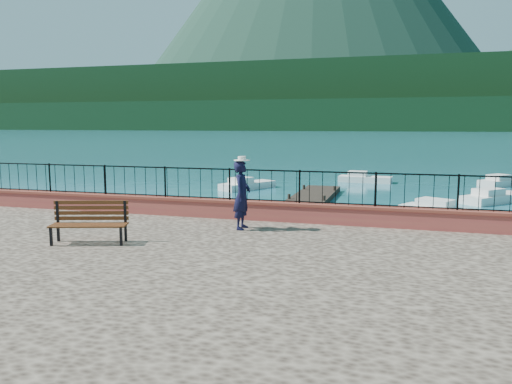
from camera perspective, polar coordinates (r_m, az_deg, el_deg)
The scene contains 15 objects.
ground at distance 11.81m, azimuth 2.69°, elevation -12.63°, with size 2000.00×2000.00×0.00m, color #19596B.
parapet at distance 14.93m, azimuth 6.09°, elevation -2.40°, with size 28.00×0.46×0.58m, color #A3493B.
railing at distance 14.81m, azimuth 6.13°, elevation 0.51°, with size 27.00×0.05×0.95m, color black.
dock at distance 23.56m, azimuth 4.87°, elevation -1.93°, with size 2.00×16.00×0.30m, color #2D231C.
far_forest at distance 310.81m, azimuth 16.04°, elevation 8.40°, with size 900.00×60.00×18.00m, color black.
foothills at distance 371.20m, azimuth 16.19°, elevation 10.26°, with size 900.00×120.00×44.00m, color black.
park_bench at distance 12.98m, azimuth -18.50°, elevation -4.24°, with size 1.94×1.12×1.02m.
person at distance 13.85m, azimuth -1.61°, elevation -0.36°, with size 0.70×0.46×1.92m, color black.
hat at distance 13.74m, azimuth -1.63°, elevation 3.85°, with size 0.44×0.44×0.12m, color white.
boat_0 at distance 19.43m, azimuth -4.08°, elevation -3.26°, with size 3.90×1.30×0.80m, color silver.
boat_1 at distance 23.54m, azimuth 21.13°, elevation -1.83°, with size 4.17×1.30×0.80m, color white.
boat_2 at distance 29.27m, azimuth 25.72°, elevation -0.28°, with size 4.23×1.30×0.80m, color silver.
boat_3 at distance 31.81m, azimuth -0.96°, elevation 1.08°, with size 3.89×1.30×0.80m, color silver.
boat_4 at distance 36.25m, azimuth 12.38°, elevation 1.73°, with size 3.66×1.30×0.80m, color white.
boat_5 at distance 37.43m, azimuth 26.45°, elevation 1.28°, with size 3.88×1.30×0.80m, color silver.
Camera 1 is at (2.59, -10.76, 4.12)m, focal length 35.00 mm.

